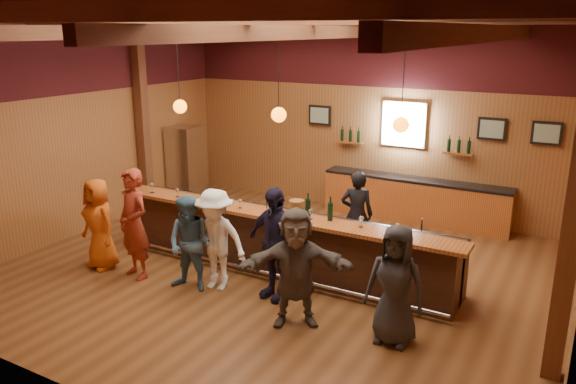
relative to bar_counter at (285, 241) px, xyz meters
name	(u,v)px	position (x,y,z in m)	size (l,w,h in m)	color
room	(280,82)	(-0.02, -0.09, 2.69)	(9.04, 9.00, 4.52)	brown
bar_counter	(285,241)	(0.00, 0.00, 0.00)	(6.30, 1.07, 1.11)	black
back_bar_cabinet	(414,200)	(1.18, 3.57, -0.05)	(4.00, 0.52, 0.95)	brown
window	(404,124)	(0.78, 3.80, 1.53)	(0.95, 0.09, 0.95)	silver
framed_pictures	(445,125)	(1.65, 3.79, 1.58)	(5.35, 0.05, 0.45)	black
wine_shelves	(402,144)	(0.78, 3.73, 1.10)	(3.00, 0.18, 0.30)	brown
pendant_lights	(279,114)	(-0.02, -0.15, 2.19)	(4.24, 0.24, 1.37)	black
stainless_fridge	(186,163)	(-4.12, 2.45, 0.38)	(0.70, 0.70, 1.80)	silver
customer_orange	(99,224)	(-2.82, -1.48, 0.28)	(0.78, 0.51, 1.59)	#CD5713
customer_redvest	(134,224)	(-2.01, -1.46, 0.41)	(0.68, 0.44, 1.86)	maroon
customer_denim	(190,244)	(-0.91, -1.40, 0.25)	(0.75, 0.58, 1.54)	#456F8B
customer_white	(216,240)	(-0.58, -1.17, 0.30)	(1.06, 0.61, 1.65)	white
customer_navy	(275,243)	(0.39, -0.99, 0.36)	(1.04, 0.43, 1.77)	#1C1932
customer_brown	(296,267)	(1.05, -1.54, 0.33)	(1.58, 0.50, 1.71)	#595147
customer_dark	(395,285)	(2.41, -1.34, 0.29)	(0.79, 0.52, 1.63)	#262729
bartender	(357,214)	(0.84, 1.14, 0.28)	(0.58, 0.38, 1.60)	black
ice_bucket	(297,208)	(0.38, -0.28, 0.72)	(0.24, 0.24, 0.27)	brown
bottle_a	(308,207)	(0.53, -0.18, 0.74)	(0.08, 0.08, 0.38)	black
bottle_b	(330,211)	(0.94, -0.20, 0.74)	(0.08, 0.08, 0.39)	black
glass_a	(152,186)	(-2.58, -0.40, 0.73)	(0.09, 0.09, 0.19)	silver
glass_b	(177,191)	(-2.00, -0.37, 0.70)	(0.07, 0.07, 0.16)	silver
glass_c	(206,193)	(-1.40, -0.32, 0.73)	(0.09, 0.09, 0.19)	silver
glass_d	(227,198)	(-0.94, -0.33, 0.71)	(0.08, 0.08, 0.17)	silver
glass_e	(240,202)	(-0.65, -0.37, 0.70)	(0.07, 0.07, 0.16)	silver
glass_f	(311,212)	(0.64, -0.30, 0.71)	(0.07, 0.07, 0.17)	silver
glass_g	(361,219)	(1.48, -0.26, 0.71)	(0.08, 0.08, 0.18)	silver
glass_h	(397,227)	(2.07, -0.33, 0.72)	(0.08, 0.08, 0.19)	silver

